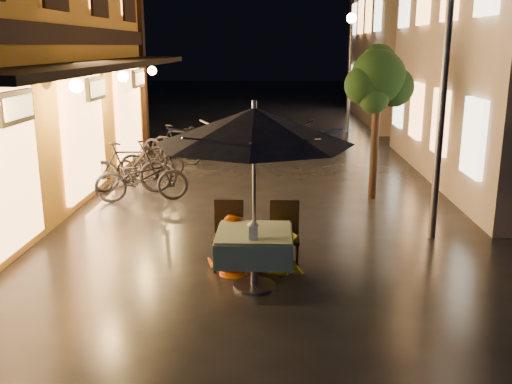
{
  "coord_description": "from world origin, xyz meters",
  "views": [
    {
      "loc": [
        0.4,
        -7.14,
        3.11
      ],
      "look_at": [
        0.12,
        0.47,
        1.15
      ],
      "focal_mm": 40.0,
      "sensor_mm": 36.0,
      "label": 1
    }
  ],
  "objects_px": {
    "person_orange": "(231,216)",
    "bicycle_0": "(142,178)",
    "patio_umbrella": "(254,126)",
    "streetlamp_near": "(446,58)",
    "table_lantern": "(253,228)",
    "cafe_table": "(254,245)",
    "person_yellow": "(280,226)"
  },
  "relations": [
    {
      "from": "streetlamp_near",
      "to": "person_yellow",
      "type": "relative_size",
      "value": 3.13
    },
    {
      "from": "person_yellow",
      "to": "person_orange",
      "type": "bearing_deg",
      "value": 6.86
    },
    {
      "from": "cafe_table",
      "to": "table_lantern",
      "type": "height_order",
      "value": "table_lantern"
    },
    {
      "from": "person_orange",
      "to": "bicycle_0",
      "type": "height_order",
      "value": "person_orange"
    },
    {
      "from": "table_lantern",
      "to": "bicycle_0",
      "type": "height_order",
      "value": "table_lantern"
    },
    {
      "from": "cafe_table",
      "to": "table_lantern",
      "type": "relative_size",
      "value": 3.96
    },
    {
      "from": "patio_umbrella",
      "to": "streetlamp_near",
      "type": "bearing_deg",
      "value": 36.48
    },
    {
      "from": "table_lantern",
      "to": "person_orange",
      "type": "height_order",
      "value": "person_orange"
    },
    {
      "from": "cafe_table",
      "to": "patio_umbrella",
      "type": "height_order",
      "value": "patio_umbrella"
    },
    {
      "from": "bicycle_0",
      "to": "streetlamp_near",
      "type": "bearing_deg",
      "value": -124.26
    },
    {
      "from": "person_orange",
      "to": "bicycle_0",
      "type": "distance_m",
      "value": 4.27
    },
    {
      "from": "streetlamp_near",
      "to": "person_orange",
      "type": "xyz_separation_m",
      "value": [
        -3.22,
        -1.58,
        -2.11
      ]
    },
    {
      "from": "patio_umbrella",
      "to": "person_orange",
      "type": "xyz_separation_m",
      "value": [
        -0.34,
        0.55,
        -1.34
      ]
    },
    {
      "from": "cafe_table",
      "to": "person_yellow",
      "type": "bearing_deg",
      "value": 58.92
    },
    {
      "from": "streetlamp_near",
      "to": "bicycle_0",
      "type": "height_order",
      "value": "streetlamp_near"
    },
    {
      "from": "streetlamp_near",
      "to": "table_lantern",
      "type": "height_order",
      "value": "streetlamp_near"
    },
    {
      "from": "person_orange",
      "to": "person_yellow",
      "type": "relative_size",
      "value": 1.2
    },
    {
      "from": "cafe_table",
      "to": "person_orange",
      "type": "height_order",
      "value": "person_orange"
    },
    {
      "from": "streetlamp_near",
      "to": "table_lantern",
      "type": "xyz_separation_m",
      "value": [
        -2.88,
        -2.43,
        -2.0
      ]
    },
    {
      "from": "cafe_table",
      "to": "patio_umbrella",
      "type": "bearing_deg",
      "value": -129.81
    },
    {
      "from": "streetlamp_near",
      "to": "patio_umbrella",
      "type": "relative_size",
      "value": 1.69
    },
    {
      "from": "person_orange",
      "to": "bicycle_0",
      "type": "relative_size",
      "value": 0.86
    },
    {
      "from": "bicycle_0",
      "to": "table_lantern",
      "type": "bearing_deg",
      "value": -164.17
    },
    {
      "from": "person_yellow",
      "to": "bicycle_0",
      "type": "height_order",
      "value": "person_yellow"
    },
    {
      "from": "cafe_table",
      "to": "person_yellow",
      "type": "distance_m",
      "value": 0.65
    },
    {
      "from": "streetlamp_near",
      "to": "person_orange",
      "type": "bearing_deg",
      "value": -153.91
    },
    {
      "from": "streetlamp_near",
      "to": "table_lantern",
      "type": "relative_size",
      "value": 16.92
    },
    {
      "from": "person_orange",
      "to": "bicycle_0",
      "type": "bearing_deg",
      "value": -40.6
    },
    {
      "from": "table_lantern",
      "to": "person_orange",
      "type": "bearing_deg",
      "value": 111.79
    },
    {
      "from": "person_yellow",
      "to": "table_lantern",
      "type": "bearing_deg",
      "value": 75.22
    },
    {
      "from": "cafe_table",
      "to": "table_lantern",
      "type": "bearing_deg",
      "value": -90.0
    },
    {
      "from": "patio_umbrella",
      "to": "person_yellow",
      "type": "relative_size",
      "value": 1.86
    }
  ]
}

